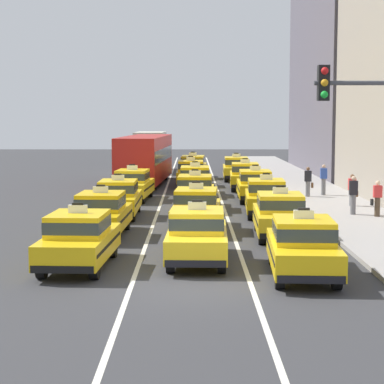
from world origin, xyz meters
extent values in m
plane|color=#353538|center=(0.00, 0.00, 0.00)|extent=(160.00, 160.00, 0.00)
cube|color=silver|center=(-1.60, 20.00, 0.00)|extent=(0.14, 80.00, 0.01)
cube|color=silver|center=(1.60, 20.00, 0.00)|extent=(0.14, 80.00, 0.01)
cube|color=#9E9993|center=(7.20, 15.00, 0.07)|extent=(4.00, 90.00, 0.15)
cube|color=#5B5660|center=(12.20, 38.44, 12.12)|extent=(6.00, 20.75, 24.23)
cylinder|color=black|center=(-4.00, 4.07, 0.32)|extent=(0.27, 0.65, 0.64)
cylinder|color=black|center=(-2.52, 3.99, 0.32)|extent=(0.27, 0.65, 0.64)
cylinder|color=black|center=(-4.15, 1.01, 0.32)|extent=(0.27, 0.65, 0.64)
cylinder|color=black|center=(-2.67, 0.94, 0.32)|extent=(0.27, 0.65, 0.64)
cube|color=yellow|center=(-3.33, 2.50, 0.67)|extent=(2.02, 4.58, 0.70)
cube|color=black|center=(-3.33, 2.50, 0.72)|extent=(2.02, 4.22, 0.10)
cube|color=yellow|center=(-3.34, 2.35, 1.34)|extent=(1.70, 2.18, 0.64)
cube|color=#2D3842|center=(-3.34, 2.35, 1.34)|extent=(1.72, 2.20, 0.35)
cube|color=white|center=(-3.34, 2.35, 1.78)|extent=(0.57, 0.15, 0.24)
cube|color=black|center=(-3.34, 2.35, 1.93)|extent=(0.33, 0.13, 0.06)
cube|color=black|center=(-3.23, 4.71, 0.42)|extent=(1.71, 0.22, 0.20)
cube|color=black|center=(-3.44, 0.29, 0.42)|extent=(1.71, 0.22, 0.20)
cylinder|color=black|center=(-4.07, 9.64, 0.32)|extent=(0.26, 0.65, 0.64)
cylinder|color=black|center=(-2.59, 9.59, 0.32)|extent=(0.26, 0.65, 0.64)
cylinder|color=black|center=(-4.18, 6.59, 0.32)|extent=(0.26, 0.65, 0.64)
cylinder|color=black|center=(-2.70, 6.53, 0.32)|extent=(0.26, 0.65, 0.64)
cube|color=yellow|center=(-3.39, 8.09, 0.67)|extent=(1.96, 4.56, 0.70)
cube|color=black|center=(-3.39, 8.09, 0.72)|extent=(1.97, 4.20, 0.10)
cube|color=yellow|center=(-3.39, 7.94, 1.34)|extent=(1.67, 2.16, 0.64)
cube|color=#2D3842|center=(-3.39, 7.94, 1.34)|extent=(1.70, 2.18, 0.35)
cube|color=white|center=(-3.39, 7.94, 1.78)|extent=(0.56, 0.14, 0.24)
cube|color=black|center=(-3.39, 7.94, 1.93)|extent=(0.32, 0.12, 0.06)
cube|color=black|center=(-3.31, 10.30, 0.42)|extent=(1.71, 0.20, 0.20)
cube|color=black|center=(-3.47, 5.88, 0.42)|extent=(1.71, 0.20, 0.20)
cylinder|color=black|center=(-4.03, 14.82, 0.32)|extent=(0.24, 0.64, 0.64)
cylinder|color=black|center=(-2.56, 14.82, 0.32)|extent=(0.24, 0.64, 0.64)
cylinder|color=black|center=(-4.02, 11.76, 0.32)|extent=(0.24, 0.64, 0.64)
cylinder|color=black|center=(-2.54, 11.76, 0.32)|extent=(0.24, 0.64, 0.64)
cube|color=yellow|center=(-3.29, 13.29, 0.67)|extent=(1.82, 4.51, 0.70)
cube|color=black|center=(-3.29, 13.29, 0.72)|extent=(1.83, 4.15, 0.10)
cube|color=yellow|center=(-3.29, 13.14, 1.34)|extent=(1.61, 2.11, 0.64)
cube|color=#2D3842|center=(-3.29, 13.14, 1.34)|extent=(1.63, 2.13, 0.35)
cube|color=white|center=(-3.29, 13.14, 1.78)|extent=(0.56, 0.12, 0.24)
cube|color=black|center=(-3.29, 13.14, 1.93)|extent=(0.32, 0.11, 0.06)
cube|color=black|center=(-3.30, 15.50, 0.42)|extent=(1.71, 0.15, 0.20)
cube|color=black|center=(-3.28, 11.08, 0.42)|extent=(1.71, 0.15, 0.20)
cylinder|color=black|center=(-3.80, 21.18, 0.32)|extent=(0.29, 0.66, 0.64)
cylinder|color=black|center=(-2.32, 21.08, 0.32)|extent=(0.29, 0.66, 0.64)
cylinder|color=black|center=(-4.02, 18.13, 0.32)|extent=(0.29, 0.66, 0.64)
cylinder|color=black|center=(-2.55, 18.03, 0.32)|extent=(0.29, 0.66, 0.64)
cube|color=yellow|center=(-3.17, 19.61, 0.67)|extent=(2.12, 4.62, 0.70)
cube|color=black|center=(-3.17, 19.61, 0.72)|extent=(2.12, 4.26, 0.10)
cube|color=yellow|center=(-3.18, 19.46, 1.34)|extent=(1.75, 2.21, 0.64)
cube|color=#2D3842|center=(-3.18, 19.46, 1.34)|extent=(1.77, 2.23, 0.35)
cube|color=white|center=(-3.18, 19.46, 1.78)|extent=(0.57, 0.16, 0.24)
cube|color=black|center=(-3.18, 19.46, 1.93)|extent=(0.33, 0.13, 0.06)
cube|color=black|center=(-3.01, 21.81, 0.42)|extent=(1.72, 0.26, 0.20)
cube|color=black|center=(-3.33, 17.40, 0.42)|extent=(1.72, 0.26, 0.20)
cylinder|color=black|center=(-3.86, 31.85, 0.32)|extent=(0.28, 0.65, 0.64)
cylinder|color=black|center=(-1.87, 31.73, 0.32)|extent=(0.28, 0.65, 0.64)
cylinder|color=black|center=(-4.28, 25.15, 0.32)|extent=(0.28, 0.65, 0.64)
cylinder|color=black|center=(-2.29, 25.02, 0.32)|extent=(0.28, 0.65, 0.64)
cube|color=#B21E19|center=(-3.07, 28.44, 1.77)|extent=(3.19, 11.33, 2.90)
cube|color=#2D3842|center=(-3.07, 28.44, 2.02)|extent=(3.18, 10.89, 0.84)
cube|color=black|center=(-2.73, 33.98, 2.97)|extent=(2.13, 0.21, 0.36)
cylinder|color=black|center=(-4.24, 41.23, 0.32)|extent=(0.26, 0.65, 0.64)
cylinder|color=black|center=(-2.35, 41.18, 0.32)|extent=(0.26, 0.65, 0.64)
cylinder|color=black|center=(-4.35, 37.33, 0.32)|extent=(0.26, 0.65, 0.64)
cylinder|color=black|center=(-2.45, 37.28, 0.32)|extent=(0.26, 0.65, 0.64)
cube|color=maroon|center=(-3.27, 42.18, 1.37)|extent=(2.16, 2.25, 2.10)
cube|color=#2D3842|center=(-3.24, 43.25, 1.67)|extent=(1.93, 0.11, 0.76)
cube|color=beige|center=(-3.35, 38.93, 1.92)|extent=(2.44, 5.26, 2.70)
cylinder|color=black|center=(-0.51, 4.81, 0.32)|extent=(0.26, 0.65, 0.64)
cylinder|color=black|center=(0.97, 4.76, 0.32)|extent=(0.26, 0.65, 0.64)
cylinder|color=black|center=(-0.60, 1.75, 0.32)|extent=(0.26, 0.65, 0.64)
cylinder|color=black|center=(0.88, 1.70, 0.32)|extent=(0.26, 0.65, 0.64)
cube|color=yellow|center=(0.18, 3.25, 0.67)|extent=(1.93, 4.55, 0.70)
cube|color=black|center=(0.18, 3.25, 0.72)|extent=(1.94, 4.19, 0.10)
cube|color=yellow|center=(0.18, 3.10, 1.34)|extent=(1.66, 2.15, 0.64)
cube|color=#2D3842|center=(0.18, 3.10, 1.34)|extent=(1.68, 2.17, 0.35)
cube|color=white|center=(0.18, 3.10, 1.78)|extent=(0.56, 0.14, 0.24)
cube|color=black|center=(0.18, 3.10, 1.93)|extent=(0.32, 0.12, 0.06)
cube|color=black|center=(0.25, 5.46, 0.42)|extent=(1.71, 0.19, 0.20)
cube|color=black|center=(0.12, 1.04, 0.42)|extent=(1.71, 0.19, 0.20)
cylinder|color=black|center=(-0.45, 11.06, 0.32)|extent=(0.28, 0.65, 0.64)
cylinder|color=black|center=(1.03, 10.97, 0.32)|extent=(0.28, 0.65, 0.64)
cylinder|color=black|center=(-0.63, 8.00, 0.32)|extent=(0.28, 0.65, 0.64)
cylinder|color=black|center=(0.84, 7.91, 0.32)|extent=(0.28, 0.65, 0.64)
cube|color=yellow|center=(0.20, 9.49, 0.67)|extent=(2.07, 4.60, 0.70)
cube|color=black|center=(0.20, 9.49, 0.72)|extent=(2.07, 4.24, 0.10)
cube|color=yellow|center=(0.19, 9.34, 1.34)|extent=(1.73, 2.19, 0.64)
cube|color=#2D3842|center=(0.19, 9.34, 1.34)|extent=(1.75, 2.22, 0.35)
cube|color=white|center=(0.19, 9.34, 1.78)|extent=(0.57, 0.15, 0.24)
cube|color=black|center=(0.19, 9.34, 1.93)|extent=(0.33, 0.13, 0.06)
cube|color=black|center=(0.33, 11.69, 0.42)|extent=(1.72, 0.24, 0.20)
cube|color=black|center=(0.06, 7.28, 0.42)|extent=(1.72, 0.24, 0.20)
cylinder|color=black|center=(-0.50, 17.51, 0.32)|extent=(0.27, 0.65, 0.64)
cylinder|color=black|center=(0.97, 17.44, 0.32)|extent=(0.27, 0.65, 0.64)
cylinder|color=black|center=(-0.63, 14.45, 0.32)|extent=(0.27, 0.65, 0.64)
cylinder|color=black|center=(0.85, 14.39, 0.32)|extent=(0.27, 0.65, 0.64)
cube|color=yellow|center=(0.17, 15.95, 0.67)|extent=(1.98, 4.57, 0.70)
cube|color=black|center=(0.17, 15.95, 0.72)|extent=(1.99, 4.21, 0.10)
cube|color=yellow|center=(0.17, 15.80, 1.34)|extent=(1.68, 2.16, 0.64)
cube|color=#2D3842|center=(0.17, 15.80, 1.34)|extent=(1.70, 2.18, 0.35)
cube|color=white|center=(0.17, 15.80, 1.78)|extent=(0.56, 0.14, 0.24)
cube|color=black|center=(0.17, 15.80, 1.93)|extent=(0.32, 0.12, 0.06)
cube|color=black|center=(0.26, 18.15, 0.42)|extent=(1.71, 0.21, 0.20)
cube|color=black|center=(0.08, 13.74, 0.42)|extent=(1.71, 0.21, 0.20)
cylinder|color=black|center=(-0.52, 23.67, 0.32)|extent=(0.25, 0.64, 0.64)
cylinder|color=black|center=(0.96, 23.64, 0.32)|extent=(0.25, 0.64, 0.64)
cylinder|color=black|center=(-0.57, 20.61, 0.32)|extent=(0.25, 0.64, 0.64)
cylinder|color=black|center=(0.91, 20.58, 0.32)|extent=(0.25, 0.64, 0.64)
cube|color=yellow|center=(0.19, 22.12, 0.67)|extent=(1.87, 4.53, 0.70)
cube|color=black|center=(0.19, 22.12, 0.72)|extent=(1.88, 4.17, 0.10)
cube|color=yellow|center=(0.19, 21.97, 1.34)|extent=(1.63, 2.12, 0.64)
cube|color=#2D3842|center=(0.19, 21.97, 1.34)|extent=(1.65, 2.14, 0.35)
cube|color=white|center=(0.19, 21.97, 1.78)|extent=(0.56, 0.13, 0.24)
cube|color=black|center=(0.19, 21.97, 1.93)|extent=(0.32, 0.11, 0.06)
cube|color=black|center=(0.23, 24.33, 0.42)|extent=(1.71, 0.17, 0.20)
cube|color=black|center=(0.16, 19.92, 0.42)|extent=(1.71, 0.17, 0.20)
cylinder|color=black|center=(-0.80, 29.12, 0.32)|extent=(0.24, 0.64, 0.64)
cylinder|color=black|center=(0.67, 29.12, 0.32)|extent=(0.24, 0.64, 0.64)
cylinder|color=black|center=(-0.80, 26.06, 0.32)|extent=(0.24, 0.64, 0.64)
cylinder|color=black|center=(0.68, 26.06, 0.32)|extent=(0.24, 0.64, 0.64)
cube|color=yellow|center=(-0.06, 27.59, 0.67)|extent=(1.80, 4.50, 0.70)
cube|color=black|center=(-0.06, 27.59, 0.72)|extent=(1.82, 4.14, 0.10)
cube|color=yellow|center=(-0.06, 27.44, 1.34)|extent=(1.60, 2.10, 0.64)
cube|color=#2D3842|center=(-0.06, 27.44, 1.34)|extent=(1.62, 2.12, 0.35)
cube|color=white|center=(-0.06, 27.44, 1.78)|extent=(0.56, 0.12, 0.24)
cube|color=black|center=(-0.06, 27.44, 1.93)|extent=(0.32, 0.11, 0.06)
cube|color=black|center=(-0.06, 29.80, 0.42)|extent=(1.71, 0.14, 0.20)
cube|color=black|center=(-0.06, 25.38, 0.42)|extent=(1.71, 0.14, 0.20)
cylinder|color=black|center=(-0.55, 34.93, 0.32)|extent=(0.28, 0.65, 0.64)
cylinder|color=black|center=(0.92, 34.84, 0.32)|extent=(0.28, 0.65, 0.64)
cylinder|color=black|center=(-0.75, 31.88, 0.32)|extent=(0.28, 0.65, 0.64)
cylinder|color=black|center=(0.73, 31.79, 0.32)|extent=(0.28, 0.65, 0.64)
cube|color=yellow|center=(0.09, 33.36, 0.67)|extent=(2.09, 4.61, 0.70)
cube|color=black|center=(0.09, 33.36, 0.72)|extent=(2.08, 4.25, 0.10)
cube|color=yellow|center=(0.08, 33.21, 1.34)|extent=(1.73, 2.20, 0.64)
cube|color=#2D3842|center=(0.08, 33.21, 1.34)|extent=(1.75, 2.22, 0.35)
cube|color=white|center=(0.08, 33.21, 1.78)|extent=(0.57, 0.16, 0.24)
cube|color=black|center=(0.08, 33.21, 1.93)|extent=(0.33, 0.13, 0.06)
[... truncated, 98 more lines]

